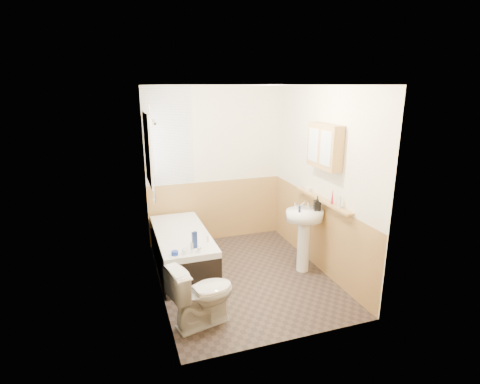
% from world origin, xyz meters
% --- Properties ---
extents(floor, '(2.80, 2.80, 0.00)m').
position_xyz_m(floor, '(0.00, 0.00, 0.00)').
color(floor, '#2E2421').
rests_on(floor, ground).
extents(ceiling, '(2.80, 2.80, 0.00)m').
position_xyz_m(ceiling, '(0.00, 0.00, 2.50)').
color(ceiling, white).
rests_on(ceiling, ground).
extents(wall_back, '(2.20, 0.02, 2.50)m').
position_xyz_m(wall_back, '(0.00, 1.41, 1.25)').
color(wall_back, '#F5EDCA').
rests_on(wall_back, ground).
extents(wall_front, '(2.20, 0.02, 2.50)m').
position_xyz_m(wall_front, '(0.00, -1.41, 1.25)').
color(wall_front, '#F5EDCA').
rests_on(wall_front, ground).
extents(wall_left, '(0.02, 2.80, 2.50)m').
position_xyz_m(wall_left, '(-1.11, 0.00, 1.25)').
color(wall_left, '#F5EDCA').
rests_on(wall_left, ground).
extents(wall_right, '(0.02, 2.80, 2.50)m').
position_xyz_m(wall_right, '(1.11, 0.00, 1.25)').
color(wall_right, '#F5EDCA').
rests_on(wall_right, ground).
extents(wainscot_right, '(0.01, 2.80, 1.00)m').
position_xyz_m(wainscot_right, '(1.09, 0.00, 0.50)').
color(wainscot_right, tan).
rests_on(wainscot_right, wall_right).
extents(wainscot_front, '(2.20, 0.01, 1.00)m').
position_xyz_m(wainscot_front, '(0.00, -1.39, 0.50)').
color(wainscot_front, tan).
rests_on(wainscot_front, wall_front).
extents(wainscot_back, '(2.20, 0.01, 1.00)m').
position_xyz_m(wainscot_back, '(0.00, 1.39, 0.50)').
color(wainscot_back, tan).
rests_on(wainscot_back, wall_back).
extents(tile_cladding_left, '(0.01, 2.80, 2.50)m').
position_xyz_m(tile_cladding_left, '(-1.09, 0.00, 1.25)').
color(tile_cladding_left, white).
rests_on(tile_cladding_left, wall_left).
extents(tile_return_back, '(0.75, 0.01, 1.50)m').
position_xyz_m(tile_return_back, '(-0.73, 1.39, 1.75)').
color(tile_return_back, white).
rests_on(tile_return_back, wall_back).
extents(window, '(0.03, 0.79, 0.99)m').
position_xyz_m(window, '(-1.06, 0.95, 1.65)').
color(window, white).
rests_on(window, wall_left).
extents(bathtub, '(0.70, 1.61, 0.68)m').
position_xyz_m(bathtub, '(-0.73, 0.52, 0.28)').
color(bathtub, black).
rests_on(bathtub, floor).
extents(shower_riser, '(0.11, 0.09, 1.30)m').
position_xyz_m(shower_riser, '(-1.04, 0.64, 1.71)').
color(shower_riser, silver).
rests_on(shower_riser, wall_left).
extents(toilet, '(0.79, 0.56, 0.70)m').
position_xyz_m(toilet, '(-0.76, -0.84, 0.35)').
color(toilet, white).
rests_on(toilet, floor).
extents(sink, '(0.52, 0.42, 1.00)m').
position_xyz_m(sink, '(0.84, -0.09, 0.63)').
color(sink, white).
rests_on(sink, floor).
extents(pine_shelf, '(0.10, 1.29, 0.03)m').
position_xyz_m(pine_shelf, '(1.04, -0.18, 1.04)').
color(pine_shelf, tan).
rests_on(pine_shelf, wall_right).
extents(medicine_cabinet, '(0.16, 0.62, 0.56)m').
position_xyz_m(medicine_cabinet, '(1.01, -0.20, 1.75)').
color(medicine_cabinet, tan).
rests_on(medicine_cabinet, wall_right).
extents(foam_can, '(0.05, 0.05, 0.15)m').
position_xyz_m(foam_can, '(1.04, -0.57, 1.13)').
color(foam_can, silver).
rests_on(foam_can, pine_shelf).
extents(green_bottle, '(0.05, 0.05, 0.20)m').
position_xyz_m(green_bottle, '(1.04, -0.41, 1.15)').
color(green_bottle, maroon).
rests_on(green_bottle, pine_shelf).
extents(black_jar, '(0.09, 0.09, 0.05)m').
position_xyz_m(black_jar, '(1.04, 0.22, 1.07)').
color(black_jar, silver).
rests_on(black_jar, pine_shelf).
extents(soap_bottle, '(0.14, 0.21, 0.09)m').
position_xyz_m(soap_bottle, '(0.98, -0.16, 0.93)').
color(soap_bottle, black).
rests_on(soap_bottle, sink).
extents(clear_bottle, '(0.04, 0.04, 0.09)m').
position_xyz_m(clear_bottle, '(0.72, -0.15, 0.93)').
color(clear_bottle, navy).
rests_on(clear_bottle, sink).
extents(blue_gel, '(0.07, 0.05, 0.21)m').
position_xyz_m(blue_gel, '(-0.67, -0.05, 0.65)').
color(blue_gel, navy).
rests_on(blue_gel, bathtub).
extents(cream_jar, '(0.10, 0.10, 0.05)m').
position_xyz_m(cream_jar, '(-0.94, -0.18, 0.56)').
color(cream_jar, '#19339E').
rests_on(cream_jar, bathtub).
extents(orange_bottle, '(0.04, 0.04, 0.09)m').
position_xyz_m(orange_bottle, '(-0.47, 0.07, 0.58)').
color(orange_bottle, silver).
rests_on(orange_bottle, bathtub).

